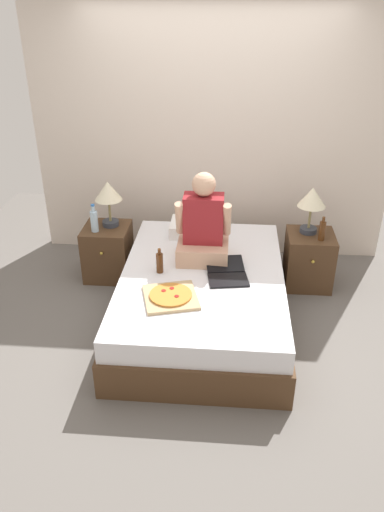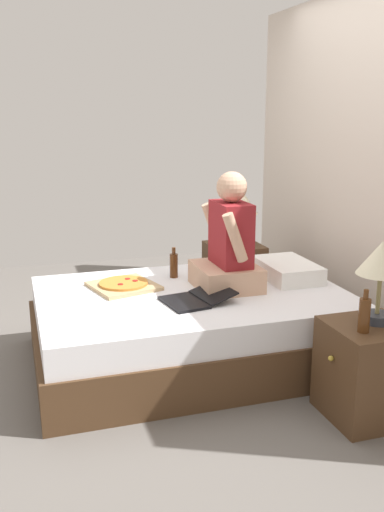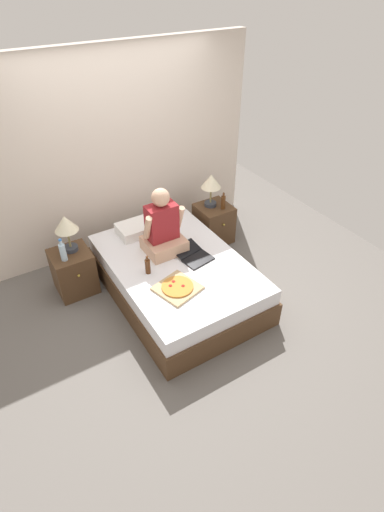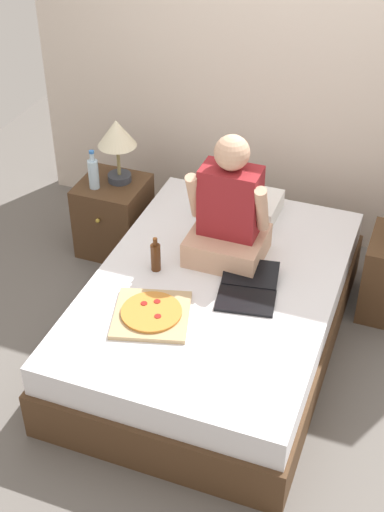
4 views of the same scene
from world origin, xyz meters
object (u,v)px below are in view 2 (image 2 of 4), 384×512
Objects in this scene: bed at (191,327)px; pizza_box at (124,285)px; laptop at (194,299)px; beer_bottle_on_bed at (174,265)px; lamp_on_left_nightstand at (243,207)px; nightstand_right at (368,371)px; nightstand_left at (234,274)px; beer_bottle at (364,314)px; water_bottle at (221,230)px; lamp_on_right_nightstand at (381,264)px; person_seated at (229,246)px.

bed is 4.16× the size of pizza_box.
beer_bottle_on_bed is at bearing 176.88° from laptop.
lamp_on_left_nightstand is 2.02m from nightstand_right.
nightstand_left reaches higher than pizza_box.
nightstand_right is 1.11m from laptop.
beer_bottle is 1.54m from beer_bottle_on_bed.
lamp_on_left_nightstand reaches higher than water_bottle.
bed is 8.90× the size of beer_bottle.
pizza_box is at bearing -70.56° from beer_bottle_on_bed.
laptop is at bearing -34.63° from lamp_on_left_nightstand.
lamp_on_right_nightstand is at bearing 37.95° from bed.
water_bottle is (-0.12, -0.14, -0.22)m from lamp_on_left_nightstand.
beer_bottle_on_bed is (-1.42, -0.62, -0.06)m from beer_bottle.
lamp_on_right_nightstand is at bearing 0.00° from lamp_on_left_nightstand.
bed is 9.31× the size of beer_bottle_on_bed.
beer_bottle is 0.47× the size of pizza_box.
water_bottle is at bearing -131.65° from nightstand_left.
laptop is 0.57m from beer_bottle_on_bed.
water_bottle is (-1.07, 0.61, 0.41)m from bed.
water_bottle is at bearing 138.60° from beer_bottle_on_bed.
beer_bottle reaches higher than pizza_box.
nightstand_right reaches higher than pizza_box.
pizza_box is at bearing -118.16° from bed.
laptop is at bearing -13.59° from bed.
person_seated is (-0.97, -0.48, -0.09)m from lamp_on_right_nightstand.
pizza_box is (0.85, -1.02, -0.14)m from water_bottle.
water_bottle is at bearing -130.60° from lamp_on_left_nightstand.
nightstand_left is 2.32× the size of beer_bottle.
lamp_on_left_nightstand is 1.06m from person_seated.
nightstand_left is 1.98m from nightstand_right.
beer_bottle_on_bed is at bearing -41.40° from water_bottle.
nightstand_left is at bearing 144.80° from bed.
lamp_on_right_nightstand is at bearing 3.95° from water_bottle.
beer_bottle is (1.06, 0.60, 0.39)m from bed.
laptop is (0.21, -0.05, 0.27)m from bed.
lamp_on_right_nightstand is at bearing 30.21° from beer_bottle_on_bed.
lamp_on_right_nightstand is at bearing 26.48° from person_seated.
bed is at bearing -29.61° from water_bottle.
person_seated is (1.05, -0.34, 0.12)m from water_bottle.
lamp_on_right_nightstand is 1.69m from pizza_box.
beer_bottle is (2.13, -0.01, -0.02)m from water_bottle.
nightstand_right is at bearing 0.00° from nightstand_left.
beer_bottle is at bearing 38.26° from pizza_box.
lamp_on_left_nightstand is (0.04, 0.05, 0.59)m from nightstand_left.
beer_bottle_on_bed is (-1.32, -0.77, -0.29)m from lamp_on_right_nightstand.
person_seated is at bearing 125.00° from laptop.
lamp_on_left_nightstand and lamp_on_right_nightstand have the same top height.
beer_bottle reaches higher than nightstand_right.
lamp_on_right_nightstand is at bearing 44.51° from pizza_box.
water_bottle is 0.60× the size of laptop.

